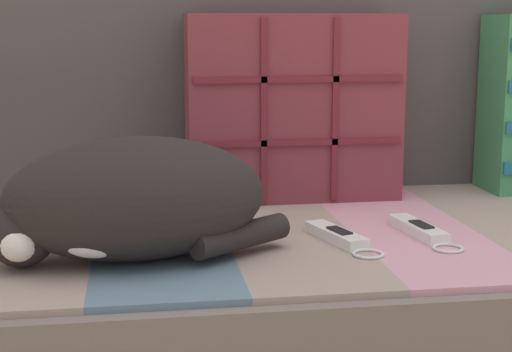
% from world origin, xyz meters
% --- Properties ---
extents(couch, '(1.80, 0.83, 0.42)m').
position_xyz_m(couch, '(0.00, 0.14, 0.21)').
color(couch, '#3D3838').
rests_on(couch, ground_plane).
extents(sofa_backrest, '(1.76, 0.14, 0.55)m').
position_xyz_m(sofa_backrest, '(0.00, 0.48, 0.70)').
color(sofa_backrest, '#474242').
rests_on(sofa_backrest, couch).
extents(throw_pillow_quilted, '(0.42, 0.14, 0.36)m').
position_xyz_m(throw_pillow_quilted, '(-0.25, 0.33, 0.60)').
color(throw_pillow_quilted, brown).
rests_on(throw_pillow_quilted, couch).
extents(sleeping_cat, '(0.45, 0.25, 0.18)m').
position_xyz_m(sleeping_cat, '(-0.58, -0.05, 0.51)').
color(sleeping_cat, black).
rests_on(sleeping_cat, couch).
extents(game_remote_near, '(0.10, 0.19, 0.02)m').
position_xyz_m(game_remote_near, '(-0.25, -0.00, 0.43)').
color(game_remote_near, white).
rests_on(game_remote_near, couch).
extents(game_remote_far, '(0.07, 0.20, 0.02)m').
position_xyz_m(game_remote_far, '(-0.10, 0.02, 0.43)').
color(game_remote_far, white).
rests_on(game_remote_far, couch).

